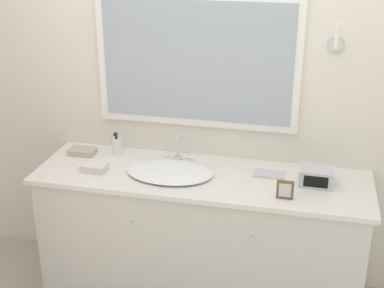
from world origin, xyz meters
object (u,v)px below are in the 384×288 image
(soap_bottle, at_px, (117,146))
(appliance_box, at_px, (316,176))
(sink_basin, at_px, (170,171))
(picture_frame, at_px, (285,190))

(soap_bottle, height_order, appliance_box, soap_bottle)
(appliance_box, bearing_deg, soap_bottle, 173.47)
(sink_basin, relative_size, picture_frame, 4.74)
(sink_basin, height_order, picture_frame, sink_basin)
(soap_bottle, relative_size, appliance_box, 0.81)
(sink_basin, bearing_deg, picture_frame, -12.89)
(sink_basin, bearing_deg, appliance_box, 3.94)
(soap_bottle, xyz_separation_m, appliance_box, (1.28, -0.15, -0.01))
(picture_frame, bearing_deg, soap_bottle, 161.86)
(appliance_box, bearing_deg, picture_frame, -126.53)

